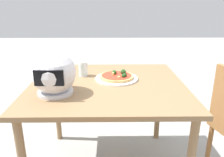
{
  "coord_description": "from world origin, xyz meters",
  "views": [
    {
      "loc": [
        -0.01,
        1.51,
        1.3
      ],
      "look_at": [
        -0.03,
        -0.04,
        0.77
      ],
      "focal_mm": 36.08,
      "sensor_mm": 36.0,
      "label": 1
    }
  ],
  "objects_px": {
    "dining_table": "(107,94)",
    "pizza": "(117,76)",
    "drinking_glass": "(83,69)",
    "motorcycle_helmet": "(54,74)"
  },
  "relations": [
    {
      "from": "dining_table",
      "to": "pizza",
      "type": "xyz_separation_m",
      "value": [
        -0.07,
        -0.08,
        0.11
      ]
    },
    {
      "from": "motorcycle_helmet",
      "to": "drinking_glass",
      "type": "bearing_deg",
      "value": -111.63
    },
    {
      "from": "dining_table",
      "to": "pizza",
      "type": "bearing_deg",
      "value": -131.59
    },
    {
      "from": "dining_table",
      "to": "drinking_glass",
      "type": "distance_m",
      "value": 0.29
    },
    {
      "from": "motorcycle_helmet",
      "to": "drinking_glass",
      "type": "relative_size",
      "value": 2.39
    },
    {
      "from": "dining_table",
      "to": "pizza",
      "type": "relative_size",
      "value": 4.32
    },
    {
      "from": "dining_table",
      "to": "pizza",
      "type": "height_order",
      "value": "pizza"
    },
    {
      "from": "dining_table",
      "to": "motorcycle_helmet",
      "type": "height_order",
      "value": "motorcycle_helmet"
    },
    {
      "from": "dining_table",
      "to": "drinking_glass",
      "type": "relative_size",
      "value": 9.55
    },
    {
      "from": "dining_table",
      "to": "motorcycle_helmet",
      "type": "xyz_separation_m",
      "value": [
        0.33,
        0.19,
        0.21
      ]
    }
  ]
}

